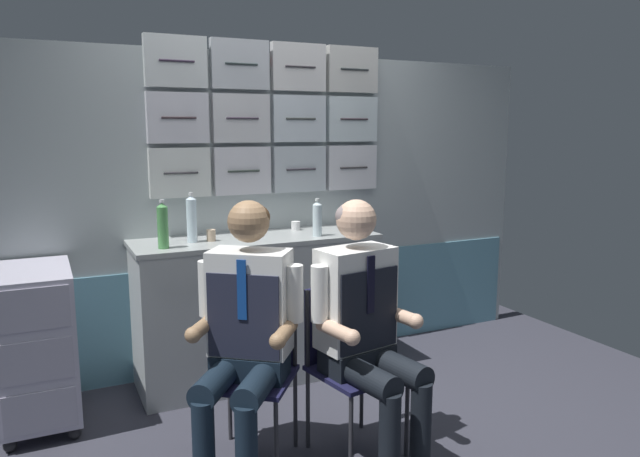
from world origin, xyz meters
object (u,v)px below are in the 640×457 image
(folding_chair_left, at_px, (256,355))
(service_trolley, at_px, (36,342))
(crew_member_center, at_px, (366,319))
(espresso_cup_small, at_px, (211,235))
(crew_member_left, at_px, (245,325))
(sparkling_bottle_green, at_px, (317,218))
(folding_chair_center, at_px, (346,349))

(folding_chair_left, bearing_deg, service_trolley, 141.14)
(crew_member_center, bearing_deg, service_trolley, 143.52)
(espresso_cup_small, bearing_deg, crew_member_left, -96.52)
(folding_chair_left, height_order, crew_member_center, crew_member_center)
(crew_member_left, relative_size, sparkling_bottle_green, 5.32)
(crew_member_left, height_order, espresso_cup_small, crew_member_left)
(crew_member_center, distance_m, sparkling_bottle_green, 1.13)
(crew_member_left, bearing_deg, folding_chair_center, -0.15)
(folding_chair_left, height_order, espresso_cup_small, espresso_cup_small)
(crew_member_left, bearing_deg, sparkling_bottle_green, 48.41)
(crew_member_left, relative_size, crew_member_center, 1.00)
(folding_chair_center, height_order, espresso_cup_small, espresso_cup_small)
(folding_chair_left, relative_size, sparkling_bottle_green, 3.43)
(folding_chair_center, distance_m, crew_member_center, 0.26)
(service_trolley, xyz_separation_m, folding_chair_center, (1.45, -0.94, 0.04))
(service_trolley, bearing_deg, crew_member_center, -36.48)
(folding_chair_left, distance_m, crew_member_center, 0.58)
(crew_member_left, bearing_deg, crew_member_center, -15.45)
(crew_member_left, height_order, crew_member_center, crew_member_left)
(folding_chair_left, xyz_separation_m, espresso_cup_small, (0.02, 0.89, 0.47))
(service_trolley, xyz_separation_m, espresso_cup_small, (1.03, 0.08, 0.51))
(service_trolley, distance_m, crew_member_center, 1.85)
(crew_member_center, bearing_deg, folding_chair_center, 100.08)
(crew_member_center, distance_m, espresso_cup_small, 1.28)
(sparkling_bottle_green, bearing_deg, folding_chair_center, -105.97)
(folding_chair_center, relative_size, crew_member_center, 0.65)
(folding_chair_left, xyz_separation_m, folding_chair_center, (0.44, -0.13, 0.00))
(service_trolley, relative_size, folding_chair_left, 1.05)
(service_trolley, relative_size, sparkling_bottle_green, 3.61)
(folding_chair_left, height_order, sparkling_bottle_green, sparkling_bottle_green)
(service_trolley, bearing_deg, sparkling_bottle_green, -1.41)
(crew_member_center, bearing_deg, sparkling_bottle_green, 77.72)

